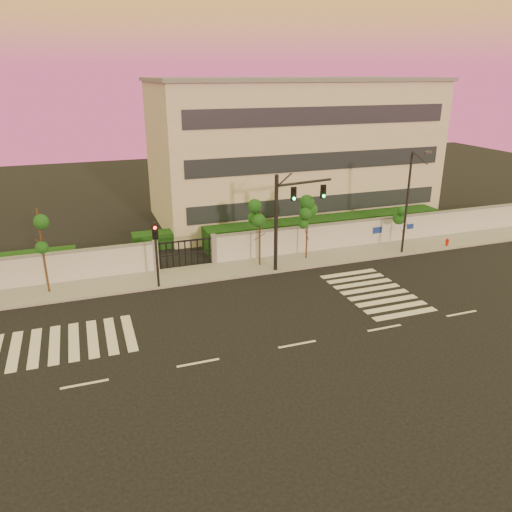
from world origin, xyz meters
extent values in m
plane|color=black|center=(0.00, 0.00, 0.00)|extent=(120.00, 120.00, 0.00)
cube|color=gray|center=(0.00, 10.50, 0.07)|extent=(60.00, 3.00, 0.15)
cube|color=#BABDC2|center=(14.50, 12.00, 1.00)|extent=(31.00, 0.30, 2.00)
cube|color=slate|center=(14.50, 12.00, 2.06)|extent=(31.00, 0.36, 0.12)
cube|color=slate|center=(-5.00, 12.00, 1.10)|extent=(0.35, 0.35, 2.20)
cube|color=slate|center=(-1.00, 12.00, 1.10)|extent=(0.35, 0.35, 2.20)
cube|color=#173710|center=(9.00, 14.50, 0.90)|extent=(20.00, 2.00, 1.80)
cube|color=#173710|center=(-3.00, 17.00, 0.60)|extent=(6.00, 1.50, 1.20)
cube|color=beige|center=(9.00, 22.00, 6.00)|extent=(24.00, 12.00, 12.00)
cube|color=#262D38|center=(9.00, 15.98, 2.50)|extent=(22.00, 0.08, 1.40)
cube|color=#262D38|center=(9.00, 15.98, 6.00)|extent=(22.00, 0.08, 1.40)
cube|color=#262D38|center=(9.00, 15.98, 9.50)|extent=(22.00, 0.08, 1.40)
cube|color=slate|center=(9.00, 22.00, 12.10)|extent=(24.40, 12.40, 0.30)
cube|color=silver|center=(-13.10, 4.00, 0.01)|extent=(0.50, 4.00, 0.02)
cube|color=silver|center=(-12.20, 4.00, 0.01)|extent=(0.50, 4.00, 0.02)
cube|color=silver|center=(-11.30, 4.00, 0.01)|extent=(0.50, 4.00, 0.02)
cube|color=silver|center=(-10.40, 4.00, 0.01)|extent=(0.50, 4.00, 0.02)
cube|color=silver|center=(-9.50, 4.00, 0.01)|extent=(0.50, 4.00, 0.02)
cube|color=silver|center=(-8.60, 4.00, 0.01)|extent=(0.50, 4.00, 0.02)
cube|color=silver|center=(-7.70, 4.00, 0.01)|extent=(0.50, 4.00, 0.02)
cube|color=silver|center=(7.00, 1.00, 0.01)|extent=(4.00, 0.50, 0.02)
cube|color=silver|center=(7.00, 1.90, 0.01)|extent=(4.00, 0.50, 0.02)
cube|color=silver|center=(7.00, 2.80, 0.01)|extent=(4.00, 0.50, 0.02)
cube|color=silver|center=(7.00, 3.70, 0.01)|extent=(4.00, 0.50, 0.02)
cube|color=silver|center=(7.00, 4.60, 0.01)|extent=(4.00, 0.50, 0.02)
cube|color=silver|center=(7.00, 5.50, 0.01)|extent=(4.00, 0.50, 0.02)
cube|color=silver|center=(7.00, 6.40, 0.01)|extent=(4.00, 0.50, 0.02)
cube|color=silver|center=(7.00, 7.30, 0.01)|extent=(4.00, 0.50, 0.02)
cube|color=silver|center=(-10.00, 0.00, 0.01)|extent=(2.00, 0.15, 0.01)
cube|color=silver|center=(-5.00, 0.00, 0.01)|extent=(2.00, 0.15, 0.01)
cube|color=silver|center=(0.00, 0.00, 0.01)|extent=(2.00, 0.15, 0.01)
cube|color=silver|center=(5.00, 0.00, 0.01)|extent=(2.00, 0.15, 0.01)
cube|color=silver|center=(10.00, 0.00, 0.01)|extent=(2.00, 0.15, 0.01)
cylinder|color=#382314|center=(-11.71, 10.56, 2.68)|extent=(0.12, 0.12, 5.35)
sphere|color=#164C15|center=(-11.71, 10.56, 4.28)|extent=(1.08, 1.08, 1.08)
sphere|color=#164C15|center=(-11.37, 10.76, 3.48)|extent=(0.82, 0.82, 0.82)
sphere|color=#164C15|center=(-12.00, 10.41, 3.75)|extent=(0.78, 0.78, 0.78)
cylinder|color=#382314|center=(1.84, 10.48, 2.33)|extent=(0.12, 0.12, 4.67)
sphere|color=#164C15|center=(1.84, 10.48, 3.74)|extent=(1.09, 1.09, 1.09)
sphere|color=#164C15|center=(2.19, 10.68, 3.04)|extent=(0.83, 0.83, 0.83)
sphere|color=#164C15|center=(1.54, 10.33, 3.27)|extent=(0.79, 0.79, 0.79)
cylinder|color=#382314|center=(5.43, 10.65, 2.23)|extent=(0.12, 0.12, 4.47)
sphere|color=#164C15|center=(5.43, 10.65, 3.57)|extent=(1.06, 1.06, 1.06)
sphere|color=#164C15|center=(5.77, 10.84, 2.90)|extent=(0.81, 0.81, 0.81)
sphere|color=#164C15|center=(5.14, 10.50, 3.13)|extent=(0.77, 0.77, 0.77)
cylinder|color=#382314|center=(13.43, 10.45, 1.99)|extent=(0.11, 0.11, 3.99)
sphere|color=#164C15|center=(13.43, 10.45, 3.19)|extent=(1.01, 1.01, 1.01)
sphere|color=#164C15|center=(13.76, 10.63, 2.59)|extent=(0.77, 0.77, 0.77)
sphere|color=#164C15|center=(13.16, 10.31, 2.79)|extent=(0.73, 0.73, 0.73)
cylinder|color=black|center=(2.53, 9.29, 3.30)|extent=(0.26, 0.26, 6.59)
cylinder|color=black|center=(4.55, 9.29, 5.95)|extent=(4.01, 0.86, 0.17)
cube|color=black|center=(3.70, 9.24, 5.26)|extent=(0.37, 0.19, 0.96)
sphere|color=#0CF259|center=(3.70, 9.13, 4.97)|extent=(0.21, 0.21, 0.21)
cube|color=black|center=(5.83, 9.24, 5.26)|extent=(0.37, 0.19, 0.96)
sphere|color=#0CF259|center=(5.83, 9.13, 4.97)|extent=(0.21, 0.21, 0.21)
cylinder|color=black|center=(-5.32, 9.13, 2.14)|extent=(0.15, 0.15, 4.27)
cube|color=black|center=(-5.32, 9.08, 3.70)|extent=(0.33, 0.17, 0.85)
sphere|color=red|center=(-5.32, 8.97, 3.97)|extent=(0.19, 0.19, 0.19)
cylinder|color=black|center=(12.63, 9.41, 3.71)|extent=(0.17, 0.17, 7.42)
cylinder|color=black|center=(12.63, 8.58, 7.24)|extent=(0.09, 1.78, 0.72)
cube|color=#3F3F44|center=(12.63, 7.74, 7.70)|extent=(0.46, 0.23, 0.14)
cylinder|color=#AD180B|center=(16.76, 9.50, 0.24)|extent=(0.21, 0.21, 0.49)
cylinder|color=#AD180B|center=(16.76, 9.50, 0.54)|extent=(0.27, 0.27, 0.10)
sphere|color=#AD180B|center=(16.76, 9.50, 0.64)|extent=(0.18, 0.18, 0.18)
cylinder|color=#AD180B|center=(16.76, 9.50, 0.34)|extent=(0.29, 0.15, 0.10)
camera|label=1|loc=(-9.16, -19.65, 12.59)|focal=35.00mm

